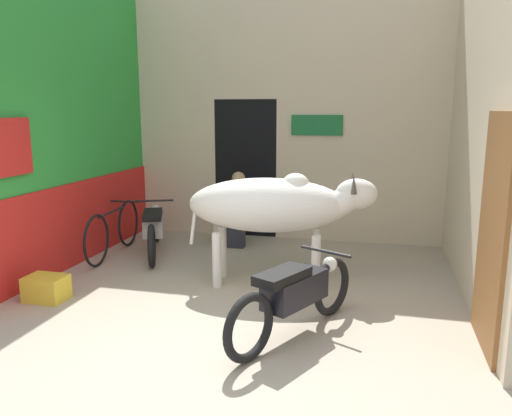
{
  "coord_description": "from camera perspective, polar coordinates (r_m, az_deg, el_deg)",
  "views": [
    {
      "loc": [
        1.51,
        -3.86,
        2.12
      ],
      "look_at": [
        0.09,
        1.86,
        0.95
      ],
      "focal_mm": 35.0,
      "sensor_mm": 36.0,
      "label": 1
    }
  ],
  "objects": [
    {
      "name": "crate",
      "position": [
        6.14,
        -22.84,
        -8.44
      ],
      "size": [
        0.44,
        0.32,
        0.28
      ],
      "color": "gold",
      "rests_on": "ground_plane"
    },
    {
      "name": "ground_plane",
      "position": [
        4.65,
        -6.89,
        -15.9
      ],
      "size": [
        30.0,
        30.0,
        0.0
      ],
      "primitive_type": "plane",
      "color": "tan"
    },
    {
      "name": "shopkeeper_seated",
      "position": [
        7.77,
        -2.08,
        0.09
      ],
      "size": [
        0.38,
        0.33,
        1.17
      ],
      "color": "#282833",
      "rests_on": "ground_plane"
    },
    {
      "name": "bicycle",
      "position": [
        7.59,
        -15.96,
        -2.48
      ],
      "size": [
        0.44,
        1.8,
        0.74
      ],
      "color": "black",
      "rests_on": "ground_plane"
    },
    {
      "name": "motorcycle_near",
      "position": [
        4.75,
        4.45,
        -9.78
      ],
      "size": [
        0.96,
        1.74,
        0.73
      ],
      "color": "black",
      "rests_on": "ground_plane"
    },
    {
      "name": "motorcycle_far",
      "position": [
        7.54,
        -11.6,
        -2.1
      ],
      "size": [
        0.88,
        1.81,
        0.72
      ],
      "color": "black",
      "rests_on": "ground_plane"
    },
    {
      "name": "cow",
      "position": [
        5.97,
        2.17,
        0.27
      ],
      "size": [
        2.29,
        0.94,
        1.4
      ],
      "color": "silver",
      "rests_on": "ground_plane"
    },
    {
      "name": "wall_right_with_door",
      "position": [
        5.98,
        24.83,
        9.04
      ],
      "size": [
        0.22,
        4.12,
        4.05
      ],
      "color": "beige",
      "rests_on": "ground_plane"
    },
    {
      "name": "wall_left_shopfront",
      "position": [
        7.2,
        -21.19,
        9.24
      ],
      "size": [
        0.25,
        4.12,
        4.05
      ],
      "color": "green",
      "rests_on": "ground_plane"
    },
    {
      "name": "wall_back_with_doorway",
      "position": [
        8.4,
        2.15,
        8.69
      ],
      "size": [
        5.04,
        0.93,
        4.05
      ],
      "color": "beige",
      "rests_on": "ground_plane"
    },
    {
      "name": "plastic_stool",
      "position": [
        7.91,
        -4.4,
        -2.61
      ],
      "size": [
        0.29,
        0.29,
        0.42
      ],
      "color": "beige",
      "rests_on": "ground_plane"
    }
  ]
}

